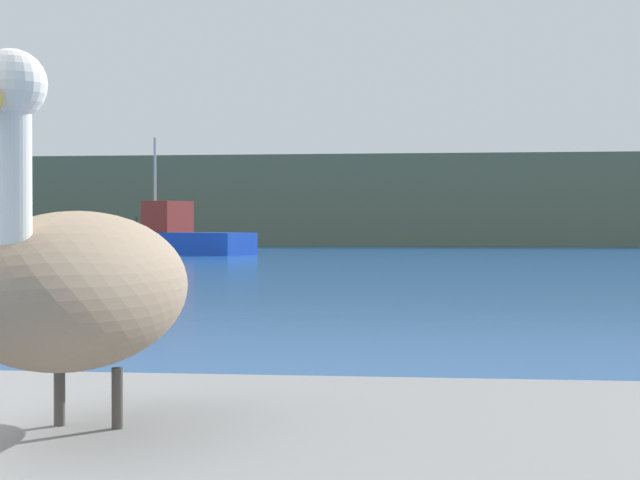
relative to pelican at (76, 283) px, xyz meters
The scene contains 3 objects.
hillside_backdrop 64.29m from the pelican, 91.31° to the left, with size 140.00×10.91×5.69m, color #5B664C.
pelican is the anchor object (origin of this frame).
fishing_boat_blue 41.51m from the pelican, 103.89° to the left, with size 6.49×4.72×5.18m.
Camera 1 is at (2.37, -2.05, 1.22)m, focal length 56.11 mm.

